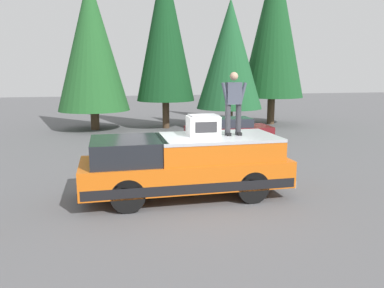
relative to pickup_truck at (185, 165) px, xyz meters
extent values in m
plane|color=#565659|center=(-0.23, -0.11, -0.87)|extent=(90.00, 90.00, 0.00)
cube|color=orange|center=(0.00, 0.01, -0.17)|extent=(2.00, 5.50, 0.70)
cube|color=black|center=(0.00, 0.01, -0.37)|extent=(2.01, 5.39, 0.24)
cube|color=black|center=(0.00, 1.52, 0.48)|extent=(1.84, 1.87, 0.60)
cube|color=orange|center=(0.00, -0.87, 0.44)|extent=(1.92, 3.19, 0.52)
cube|color=#B7BABF|center=(0.00, -0.87, 0.74)|extent=(1.94, 3.19, 0.08)
cube|color=#232326|center=(0.00, 2.70, -0.44)|extent=(1.96, 0.16, 0.20)
cube|color=#B2B5BA|center=(0.00, -2.68, -0.44)|extent=(1.96, 0.16, 0.20)
cylinder|color=black|center=(-0.85, 1.60, -0.45)|extent=(0.30, 0.84, 0.84)
cylinder|color=black|center=(0.85, 1.60, -0.45)|extent=(0.30, 0.84, 0.84)
cylinder|color=black|center=(-0.85, -1.59, -0.45)|extent=(0.30, 0.84, 0.84)
cylinder|color=black|center=(0.85, -1.59, -0.45)|extent=(0.30, 0.84, 0.84)
cube|color=silver|center=(0.15, -0.53, 1.04)|extent=(0.64, 0.84, 0.52)
cube|color=#2D2D30|center=(-0.17, -0.53, 1.04)|extent=(0.01, 0.59, 0.29)
cube|color=#99999E|center=(0.15, -0.53, 1.32)|extent=(0.58, 0.76, 0.04)
cylinder|color=#333338|center=(0.00, -1.47, 1.20)|extent=(0.15, 0.15, 0.84)
cube|color=black|center=(-0.04, -1.47, 0.82)|extent=(0.26, 0.11, 0.08)
cylinder|color=#333338|center=(0.00, -1.17, 1.20)|extent=(0.15, 0.15, 0.84)
cube|color=black|center=(-0.04, -1.17, 0.82)|extent=(0.26, 0.11, 0.08)
cube|color=#474C5B|center=(0.00, -1.32, 1.91)|extent=(0.24, 0.40, 0.58)
sphere|color=tan|center=(0.00, -1.32, 2.36)|extent=(0.22, 0.22, 0.22)
cylinder|color=#474C5B|center=(-0.03, -1.57, 1.91)|extent=(0.09, 0.23, 0.58)
cylinder|color=#474C5B|center=(-0.03, -1.08, 1.91)|extent=(0.09, 0.23, 0.58)
cube|color=maroon|center=(7.68, -3.73, -0.38)|extent=(1.64, 4.10, 0.50)
cube|color=#282D38|center=(7.68, -3.83, 0.08)|extent=(1.31, 1.89, 0.42)
cylinder|color=black|center=(6.96, -2.46, -0.56)|extent=(0.20, 0.62, 0.62)
cylinder|color=black|center=(8.40, -2.46, -0.56)|extent=(0.20, 0.62, 0.62)
cylinder|color=black|center=(6.96, -5.00, -0.56)|extent=(0.20, 0.62, 0.62)
cylinder|color=black|center=(8.40, -5.00, -0.56)|extent=(0.20, 0.62, 0.62)
cylinder|color=#4C3826|center=(13.15, -8.37, 0.00)|extent=(0.47, 0.47, 1.74)
cone|color=#194C23|center=(13.15, -8.37, 5.33)|extent=(3.91, 3.91, 8.92)
cylinder|color=#4C3826|center=(11.60, -5.02, -0.26)|extent=(0.45, 0.45, 1.24)
cone|color=#1E562D|center=(11.60, -5.02, 3.44)|extent=(3.78, 3.78, 6.16)
cylinder|color=#4C3826|center=(12.86, -1.48, -0.05)|extent=(0.41, 0.41, 1.65)
cone|color=#14421E|center=(12.86, -1.48, 4.88)|extent=(3.40, 3.40, 8.21)
cylinder|color=#4C3826|center=(13.16, 2.67, -0.31)|extent=(0.49, 0.49, 1.13)
cone|color=#235B28|center=(13.16, 2.67, 4.00)|extent=(4.08, 4.08, 7.49)
camera|label=1|loc=(-9.82, 2.03, 2.48)|focal=35.89mm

